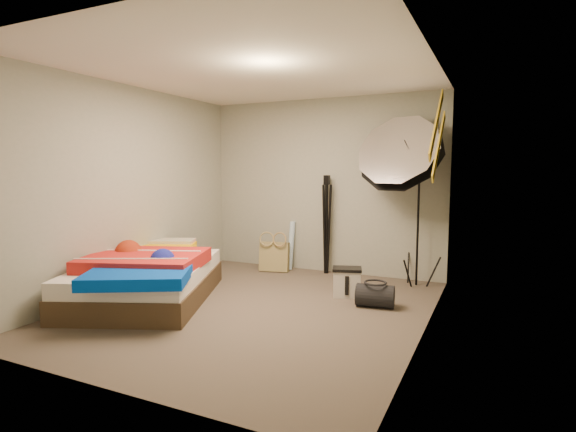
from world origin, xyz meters
The scene contains 15 objects.
floor centered at (0.00, 0.00, 0.00)m, with size 4.00×4.00×0.00m, color brown.
ceiling centered at (0.00, 0.00, 2.50)m, with size 4.00×4.00×0.00m, color silver.
wall_back centered at (0.00, 2.00, 1.25)m, with size 3.50×3.50×0.00m, color gray.
wall_front centered at (0.00, -2.00, 1.25)m, with size 3.50×3.50×0.00m, color gray.
wall_left centered at (-1.75, 0.00, 1.25)m, with size 4.00×4.00×0.00m, color gray.
wall_right centered at (1.75, 0.00, 1.25)m, with size 4.00×4.00×0.00m, color gray.
tote_bag centered at (-0.63, 1.67, 0.22)m, with size 0.43×0.13×0.43m, color #9D925E.
wrapping_roll centered at (-0.46, 1.90, 0.36)m, with size 0.08×0.08×0.72m, color #5B9ACD.
camera_case centered at (0.74, 0.86, 0.16)m, with size 0.31×0.22×0.31m, color beige.
duffel_bag centered at (1.15, 0.60, 0.12)m, with size 0.25×0.25×0.41m, color black.
wall_stripe_upper centered at (1.73, 0.60, 1.95)m, with size 0.02×1.10×0.10m, color gold.
wall_stripe_lower centered at (1.73, 0.85, 1.75)m, with size 0.02×1.10×0.10m, color gold.
bed centered at (-1.29, -0.25, 0.29)m, with size 2.06×2.32×0.57m.
photo_umbrella centered at (1.19, 1.65, 1.65)m, with size 1.42×1.11×2.30m.
camera_tripod centered at (0.11, 1.87, 0.81)m, with size 0.08×0.08×1.41m.
Camera 1 is at (2.32, -4.12, 1.50)m, focal length 28.00 mm.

